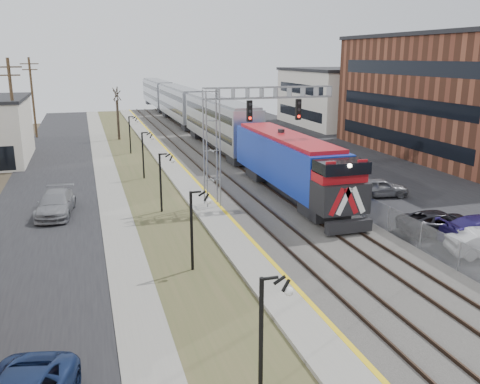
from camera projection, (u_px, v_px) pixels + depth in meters
name	position (u px, v px, depth m)	size (l,w,h in m)	color
street_west	(49.00, 194.00, 38.32)	(7.00, 120.00, 0.04)	black
sidewalk	(110.00, 190.00, 39.59)	(2.00, 120.00, 0.08)	gray
grass_median	(149.00, 187.00, 40.44)	(4.00, 120.00, 0.06)	#414826
platform	(186.00, 183.00, 41.27)	(2.00, 120.00, 0.24)	gray
ballast_bed	(244.00, 179.00, 42.69)	(8.00, 120.00, 0.20)	#595651
parking_lot	(370.00, 171.00, 46.10)	(16.00, 120.00, 0.04)	black
platform_edge	(196.00, 181.00, 41.48)	(0.24, 120.00, 0.01)	gold
track_near	(221.00, 179.00, 42.07)	(1.58, 120.00, 0.15)	#2D2119
track_far	(261.00, 176.00, 43.07)	(1.58, 120.00, 0.15)	#2D2119
train	(190.00, 110.00, 69.46)	(3.00, 85.85, 5.33)	#142FA3
signal_gantry	(236.00, 126.00, 34.01)	(9.00, 1.07, 8.15)	gray
lampposts	(190.00, 230.00, 24.49)	(0.14, 62.14, 4.00)	black
fence	(291.00, 168.00, 43.69)	(0.04, 120.00, 1.60)	gray
bare_trees	(33.00, 151.00, 40.91)	(12.30, 42.30, 5.95)	#382D23
car_lot_c	(441.00, 224.00, 29.55)	(2.27, 4.91, 1.37)	black
car_lot_e	(380.00, 188.00, 37.49)	(1.66, 4.12, 1.40)	slate
car_street_b	(56.00, 204.00, 33.17)	(2.12, 5.22, 1.52)	gray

